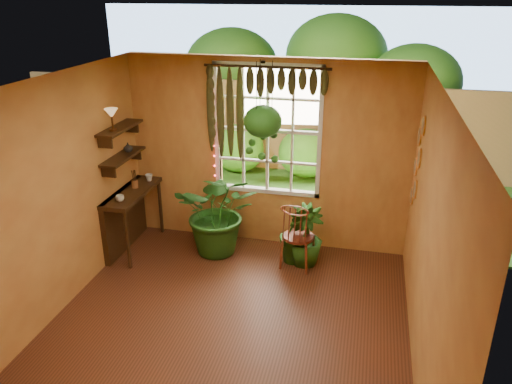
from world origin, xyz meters
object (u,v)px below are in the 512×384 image
windsor_chair (297,245)px  counter_ledge (127,212)px  potted_plant_left (219,212)px  hanging_basket (263,124)px  potted_plant_mid (297,233)px

windsor_chair → counter_ledge: bearing=-170.4°
windsor_chair → potted_plant_left: potted_plant_left is taller
counter_ledge → windsor_chair: windsor_chair is taller
counter_ledge → potted_plant_left: size_ratio=0.95×
potted_plant_left → hanging_basket: bearing=14.5°
windsor_chair → potted_plant_mid: 0.17m
potted_plant_left → potted_plant_mid: (1.12, -0.04, -0.19)m
counter_ledge → hanging_basket: 2.36m
windsor_chair → hanging_basket: 1.69m
counter_ledge → windsor_chair: bearing=0.2°
potted_plant_left → windsor_chair: bearing=-7.8°
counter_ledge → hanging_basket: (1.92, 0.32, 1.34)m
windsor_chair → potted_plant_left: bearing=-178.4°
potted_plant_mid → windsor_chair: bearing=-79.7°
windsor_chair → hanging_basket: size_ratio=0.83×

